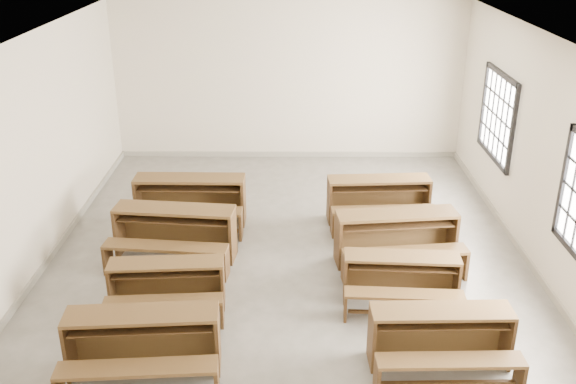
{
  "coord_description": "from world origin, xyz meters",
  "views": [
    {
      "loc": [
        0.03,
        -8.43,
        4.61
      ],
      "look_at": [
        0.0,
        0.0,
        1.0
      ],
      "focal_mm": 40.0,
      "sensor_mm": 36.0,
      "label": 1
    }
  ],
  "objects_px": {
    "desk_set_4": "(441,335)",
    "desk_set_5": "(401,276)",
    "desk_set_6": "(397,235)",
    "desk_set_1": "(167,282)",
    "desk_set_0": "(143,340)",
    "desk_set_3": "(190,198)",
    "desk_set_7": "(379,197)",
    "desk_set_2": "(174,230)"
  },
  "relations": [
    {
      "from": "desk_set_3",
      "to": "desk_set_7",
      "type": "relative_size",
      "value": 1.05
    },
    {
      "from": "desk_set_3",
      "to": "desk_set_7",
      "type": "bearing_deg",
      "value": 2.72
    },
    {
      "from": "desk_set_1",
      "to": "desk_set_3",
      "type": "distance_m",
      "value": 2.48
    },
    {
      "from": "desk_set_4",
      "to": "desk_set_1",
      "type": "bearing_deg",
      "value": 159.37
    },
    {
      "from": "desk_set_4",
      "to": "desk_set_7",
      "type": "relative_size",
      "value": 0.92
    },
    {
      "from": "desk_set_1",
      "to": "desk_set_5",
      "type": "xyz_separation_m",
      "value": [
        2.99,
        0.15,
        0.01
      ]
    },
    {
      "from": "desk_set_6",
      "to": "desk_set_7",
      "type": "xyz_separation_m",
      "value": [
        -0.08,
        1.38,
        -0.02
      ]
    },
    {
      "from": "desk_set_0",
      "to": "desk_set_7",
      "type": "bearing_deg",
      "value": 47.63
    },
    {
      "from": "desk_set_4",
      "to": "desk_set_6",
      "type": "height_order",
      "value": "desk_set_6"
    },
    {
      "from": "desk_set_3",
      "to": "desk_set_7",
      "type": "xyz_separation_m",
      "value": [
        3.06,
        0.1,
        -0.03
      ]
    },
    {
      "from": "desk_set_1",
      "to": "desk_set_5",
      "type": "distance_m",
      "value": 2.99
    },
    {
      "from": "desk_set_5",
      "to": "desk_set_7",
      "type": "distance_m",
      "value": 2.42
    },
    {
      "from": "desk_set_3",
      "to": "desk_set_2",
      "type": "bearing_deg",
      "value": -92.05
    },
    {
      "from": "desk_set_2",
      "to": "desk_set_6",
      "type": "distance_m",
      "value": 3.2
    },
    {
      "from": "desk_set_5",
      "to": "desk_set_7",
      "type": "bearing_deg",
      "value": 93.21
    },
    {
      "from": "desk_set_0",
      "to": "desk_set_6",
      "type": "distance_m",
      "value": 3.96
    },
    {
      "from": "desk_set_3",
      "to": "desk_set_5",
      "type": "distance_m",
      "value": 3.83
    },
    {
      "from": "desk_set_0",
      "to": "desk_set_4",
      "type": "bearing_deg",
      "value": -1.66
    },
    {
      "from": "desk_set_3",
      "to": "desk_set_4",
      "type": "distance_m",
      "value": 4.87
    },
    {
      "from": "desk_set_0",
      "to": "desk_set_6",
      "type": "relative_size",
      "value": 0.94
    },
    {
      "from": "desk_set_0",
      "to": "desk_set_1",
      "type": "xyz_separation_m",
      "value": [
        0.03,
        1.27,
        -0.05
      ]
    },
    {
      "from": "desk_set_4",
      "to": "desk_set_0",
      "type": "bearing_deg",
      "value": -178.89
    },
    {
      "from": "desk_set_5",
      "to": "desk_set_0",
      "type": "bearing_deg",
      "value": -151.2
    },
    {
      "from": "desk_set_3",
      "to": "desk_set_5",
      "type": "xyz_separation_m",
      "value": [
        3.05,
        -2.32,
        -0.08
      ]
    },
    {
      "from": "desk_set_1",
      "to": "desk_set_3",
      "type": "height_order",
      "value": "desk_set_3"
    },
    {
      "from": "desk_set_3",
      "to": "desk_set_1",
      "type": "bearing_deg",
      "value": -87.74
    },
    {
      "from": "desk_set_4",
      "to": "desk_set_6",
      "type": "bearing_deg",
      "value": 92.04
    },
    {
      "from": "desk_set_0",
      "to": "desk_set_4",
      "type": "relative_size",
      "value": 1.08
    },
    {
      "from": "desk_set_2",
      "to": "desk_set_6",
      "type": "bearing_deg",
      "value": 3.61
    },
    {
      "from": "desk_set_1",
      "to": "desk_set_2",
      "type": "bearing_deg",
      "value": 91.33
    },
    {
      "from": "desk_set_6",
      "to": "desk_set_7",
      "type": "height_order",
      "value": "desk_set_6"
    },
    {
      "from": "desk_set_3",
      "to": "desk_set_7",
      "type": "height_order",
      "value": "desk_set_3"
    },
    {
      "from": "desk_set_6",
      "to": "desk_set_5",
      "type": "bearing_deg",
      "value": -101.53
    },
    {
      "from": "desk_set_0",
      "to": "desk_set_4",
      "type": "height_order",
      "value": "desk_set_0"
    },
    {
      "from": "desk_set_5",
      "to": "desk_set_2",
      "type": "bearing_deg",
      "value": 162.93
    },
    {
      "from": "desk_set_4",
      "to": "desk_set_5",
      "type": "bearing_deg",
      "value": 98.88
    },
    {
      "from": "desk_set_6",
      "to": "desk_set_1",
      "type": "bearing_deg",
      "value": -165.19
    },
    {
      "from": "desk_set_1",
      "to": "desk_set_4",
      "type": "relative_size",
      "value": 0.95
    },
    {
      "from": "desk_set_2",
      "to": "desk_set_7",
      "type": "distance_m",
      "value": 3.36
    },
    {
      "from": "desk_set_2",
      "to": "desk_set_5",
      "type": "relative_size",
      "value": 1.2
    },
    {
      "from": "desk_set_2",
      "to": "desk_set_0",
      "type": "bearing_deg",
      "value": -81.99
    },
    {
      "from": "desk_set_0",
      "to": "desk_set_3",
      "type": "xyz_separation_m",
      "value": [
        -0.03,
        3.74,
        0.03
      ]
    }
  ]
}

